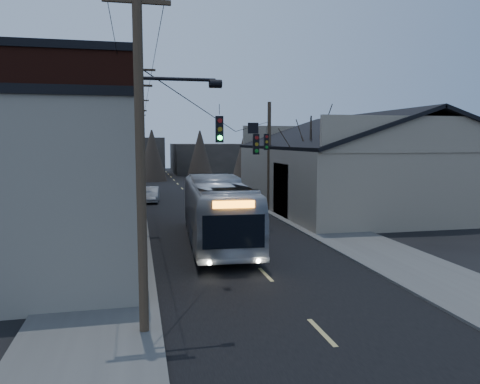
{
  "coord_description": "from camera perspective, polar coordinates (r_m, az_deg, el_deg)",
  "views": [
    {
      "loc": [
        -5.11,
        -10.14,
        5.51
      ],
      "look_at": [
        -0.15,
        12.25,
        3.0
      ],
      "focal_mm": 35.0,
      "sensor_mm": 36.0,
      "label": 1
    }
  ],
  "objects": [
    {
      "name": "bus",
      "position": [
        25.27,
        -2.79,
        -2.27
      ],
      "size": [
        3.75,
        12.86,
        3.54
      ],
      "primitive_type": "imported",
      "rotation": [
        0.0,
        0.0,
        3.08
      ],
      "color": "#A0A4AB",
      "rests_on": "ground"
    },
    {
      "name": "warehouse",
      "position": [
        39.63,
        14.74,
        1.97
      ],
      "size": [
        16.16,
        20.6,
        7.73
      ],
      "color": "#7E705B",
      "rests_on": "ground"
    },
    {
      "name": "road_surface",
      "position": [
        40.84,
        -5.2,
        -1.52
      ],
      "size": [
        9.0,
        110.0,
        0.02
      ],
      "primitive_type": "cube",
      "color": "black",
      "rests_on": "ground"
    },
    {
      "name": "utility_lines",
      "position": [
        34.35,
        -9.2,
        5.24
      ],
      "size": [
        11.24,
        45.28,
        10.5
      ],
      "color": "#382B1E",
      "rests_on": "ground"
    },
    {
      "name": "parked_car",
      "position": [
        42.98,
        -10.86,
        -0.3
      ],
      "size": [
        1.81,
        4.3,
        1.38
      ],
      "primitive_type": "imported",
      "rotation": [
        0.0,
        0.0,
        -0.09
      ],
      "color": "#929599",
      "rests_on": "ground"
    },
    {
      "name": "sidewalk_left",
      "position": [
        40.54,
        -14.35,
        -1.67
      ],
      "size": [
        4.0,
        110.0,
        0.12
      ],
      "primitive_type": "cube",
      "color": "#474744",
      "rests_on": "ground"
    },
    {
      "name": "building_brick",
      "position": [
        30.54,
        -21.79,
        4.85
      ],
      "size": [
        10.0,
        12.0,
        10.0
      ],
      "primitive_type": "cube",
      "color": "black",
      "rests_on": "ground"
    },
    {
      "name": "building_far_left",
      "position": [
        75.19,
        -13.2,
        4.18
      ],
      "size": [
        10.0,
        12.0,
        6.0
      ],
      "primitive_type": "cube",
      "color": "#2D2924",
      "rests_on": "ground"
    },
    {
      "name": "bare_tree",
      "position": [
        32.36,
        8.56,
        2.8
      ],
      "size": [
        0.4,
        0.4,
        7.2
      ],
      "primitive_type": "cone",
      "color": "black",
      "rests_on": "ground"
    },
    {
      "name": "building_clapboard",
      "position": [
        19.64,
        -23.85,
        -0.17
      ],
      "size": [
        8.0,
        8.0,
        7.0
      ],
      "primitive_type": "cube",
      "color": "slate",
      "rests_on": "ground"
    },
    {
      "name": "building_left_far",
      "position": [
        46.4,
        -17.95,
        3.46
      ],
      "size": [
        9.0,
        14.0,
        7.0
      ],
      "primitive_type": "cube",
      "color": "#2D2924",
      "rests_on": "ground"
    },
    {
      "name": "sidewalk_right",
      "position": [
        42.14,
        3.6,
        -1.19
      ],
      "size": [
        4.0,
        110.0,
        0.12
      ],
      "primitive_type": "cube",
      "color": "#474744",
      "rests_on": "ground"
    },
    {
      "name": "ground",
      "position": [
        12.62,
        13.6,
        -19.82
      ],
      "size": [
        160.0,
        160.0,
        0.0
      ],
      "primitive_type": "plane",
      "color": "black",
      "rests_on": "ground"
    },
    {
      "name": "building_far_right",
      "position": [
        81.11,
        -3.91,
        4.11
      ],
      "size": [
        12.0,
        14.0,
        5.0
      ],
      "primitive_type": "cube",
      "color": "#2D2924",
      "rests_on": "ground"
    }
  ]
}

